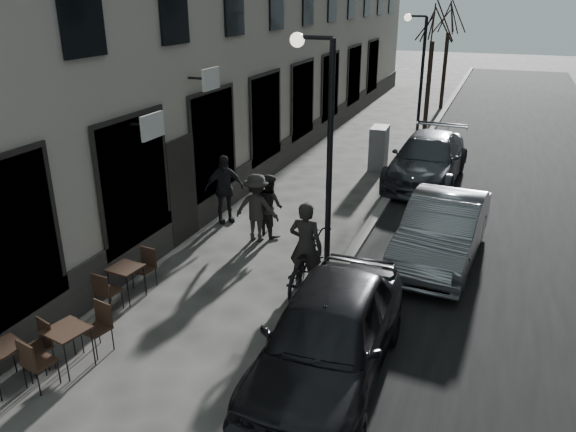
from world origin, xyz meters
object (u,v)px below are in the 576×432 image
Objects in this scene: streetlamp_far at (418,67)px; tree_near at (434,22)px; pedestrian_far at (224,189)px; bistro_set_c at (127,279)px; pedestrian_mid at (257,208)px; utility_cabinet at (379,148)px; bicycle at (305,262)px; car_mid at (442,230)px; pedestrian_near at (269,205)px; car_far at (428,159)px; bistro_set_b at (69,344)px; streetlamp_near at (322,136)px; tree_far at (450,17)px; car_near at (328,335)px; bistro_set_a at (5,363)px.

tree_near is (0.07, 3.00, 1.50)m from streetlamp_far.
tree_near reaches higher than pedestrian_far.
pedestrian_mid reaches higher than bistro_set_c.
utility_cabinet is at bearing -105.14° from pedestrian_mid.
car_mid is at bearing -138.62° from bicycle.
pedestrian_near is 6.69m from car_far.
tree_near is 18.04m from bistro_set_c.
streetlamp_far is 2.97× the size of pedestrian_mid.
utility_cabinet is 0.81× the size of pedestrian_far.
bistro_set_b is 13.25m from utility_cabinet.
pedestrian_mid is (1.24, 3.63, 0.42)m from bistro_set_c.
streetlamp_far is at bearing 90.00° from streetlamp_near.
pedestrian_near is at bearing -115.29° from pedestrian_mid.
streetlamp_near is 0.89× the size of tree_near.
pedestrian_mid is at bearing 102.31° from pedestrian_near.
car_far is (1.10, -13.24, -3.91)m from tree_far.
tree_far is at bearing 91.61° from car_near.
utility_cabinet is (-0.70, -6.37, -3.92)m from tree_near.
car_mid is at bearing 76.11° from car_near.
car_mid is (4.41, 0.50, -0.11)m from pedestrian_mid.
streetlamp_far reaches higher than pedestrian_near.
streetlamp_far reaches higher than bistro_set_c.
bistro_set_b is at bearing -101.97° from utility_cabinet.
pedestrian_far is (-2.77, -6.40, 0.18)m from utility_cabinet.
car_far reaches higher than bicycle.
utility_cabinet is at bearing 157.01° from car_far.
car_mid is (5.15, 6.36, 0.29)m from bistro_set_b.
streetlamp_near and streetlamp_far have the same top height.
car_near is (1.10, -18.14, -3.88)m from tree_near.
tree_far is at bearing 89.54° from streetlamp_far.
pedestrian_mid is (-1.93, 1.87, 0.28)m from bicycle.
bistro_set_a is at bearing -106.93° from car_far.
bistro_set_a is at bearing 111.75° from pedestrian_near.
tree_far reaches higher than car_near.
bicycle is (2.66, 4.00, 0.12)m from bistro_set_b.
pedestrian_far is (-0.58, 6.66, 0.47)m from bistro_set_b.
tree_near is at bearing 89.72° from streetlamp_near.
streetlamp_far reaches higher than bistro_set_b.
bicycle is at bearing 72.24° from bistro_set_a.
pedestrian_far is (-3.24, 2.67, 0.35)m from bicycle.
pedestrian_mid is 0.93× the size of pedestrian_far.
bicycle is at bearing 161.68° from pedestrian_near.
car_far is at bearing 71.04° from bistro_set_c.
utility_cabinet is 7.35m from pedestrian_mid.
streetlamp_far is 16.90m from bistro_set_b.
pedestrian_near is 0.35× the size of car_near.
tree_far reaches higher than bicycle.
tree_far reaches higher than pedestrian_mid.
streetlamp_far is 0.98× the size of car_far.
car_near is 5.19m from car_mid.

